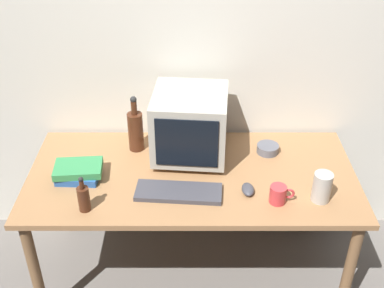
% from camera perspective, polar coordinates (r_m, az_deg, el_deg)
% --- Properties ---
extents(ground_plane, '(6.00, 6.00, 0.00)m').
position_cam_1_polar(ground_plane, '(3.00, 0.00, -14.22)').
color(ground_plane, slate).
extents(back_wall, '(4.00, 0.08, 2.50)m').
position_cam_1_polar(back_wall, '(2.66, 0.00, 12.14)').
color(back_wall, silver).
rests_on(back_wall, ground).
extents(desk, '(1.69, 0.80, 0.70)m').
position_cam_1_polar(desk, '(2.57, 0.00, -4.76)').
color(desk, '#9E7047').
rests_on(desk, ground).
extents(crt_monitor, '(0.41, 0.42, 0.37)m').
position_cam_1_polar(crt_monitor, '(2.56, -0.23, 2.27)').
color(crt_monitor, '#B2AD9E').
rests_on(crt_monitor, desk).
extents(keyboard, '(0.43, 0.18, 0.02)m').
position_cam_1_polar(keyboard, '(2.38, -1.58, -5.64)').
color(keyboard, '#3F3F47').
rests_on(keyboard, desk).
extents(computer_mouse, '(0.06, 0.10, 0.04)m').
position_cam_1_polar(computer_mouse, '(2.41, 6.55, -5.30)').
color(computer_mouse, '#3F3F47').
rests_on(computer_mouse, desk).
extents(bottle_tall, '(0.08, 0.08, 0.33)m').
position_cam_1_polar(bottle_tall, '(2.67, -6.62, 1.67)').
color(bottle_tall, '#472314').
rests_on(bottle_tall, desk).
extents(bottle_short, '(0.06, 0.06, 0.19)m').
position_cam_1_polar(bottle_short, '(2.31, -12.56, -6.15)').
color(bottle_short, '#472314').
rests_on(bottle_short, desk).
extents(book_stack, '(0.25, 0.18, 0.07)m').
position_cam_1_polar(book_stack, '(2.54, -13.14, -3.13)').
color(book_stack, '#28569E').
rests_on(book_stack, desk).
extents(mug, '(0.12, 0.08, 0.09)m').
position_cam_1_polar(mug, '(2.35, 10.09, -5.82)').
color(mug, '#CC383D').
rests_on(mug, desk).
extents(cd_spindle, '(0.12, 0.12, 0.04)m').
position_cam_1_polar(cd_spindle, '(2.70, 8.85, -0.55)').
color(cd_spindle, '#595B66').
rests_on(cd_spindle, desk).
extents(metal_canister, '(0.09, 0.09, 0.15)m').
position_cam_1_polar(metal_canister, '(2.39, 14.96, -4.89)').
color(metal_canister, '#B7B2A8').
rests_on(metal_canister, desk).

